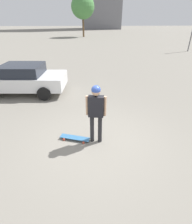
% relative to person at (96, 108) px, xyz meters
% --- Properties ---
extents(ground_plane, '(220.00, 220.00, 0.00)m').
position_rel_person_xyz_m(ground_plane, '(0.00, 0.00, -1.14)').
color(ground_plane, gray).
extents(person, '(0.27, 0.57, 1.79)m').
position_rel_person_xyz_m(person, '(0.00, 0.00, 0.00)').
color(person, '#262628').
rests_on(person, ground_plane).
extents(skateboard, '(0.50, 0.95, 0.09)m').
position_rel_person_xyz_m(skateboard, '(0.11, 0.65, -1.07)').
color(skateboard, '#336693').
rests_on(skateboard, ground_plane).
extents(car_parked_near, '(2.35, 4.37, 1.41)m').
position_rel_person_xyz_m(car_parked_near, '(4.32, 3.34, -0.41)').
color(car_parked_near, silver).
rests_on(car_parked_near, ground_plane).
extents(tree_distant, '(4.66, 4.66, 7.94)m').
position_rel_person_xyz_m(tree_distant, '(36.51, -0.06, 4.45)').
color(tree_distant, brown).
rests_on(tree_distant, ground_plane).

